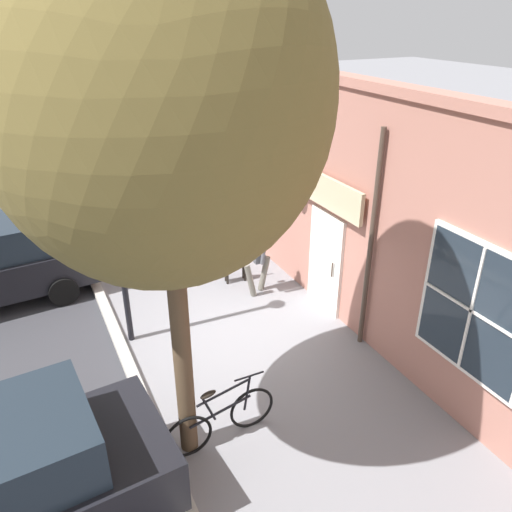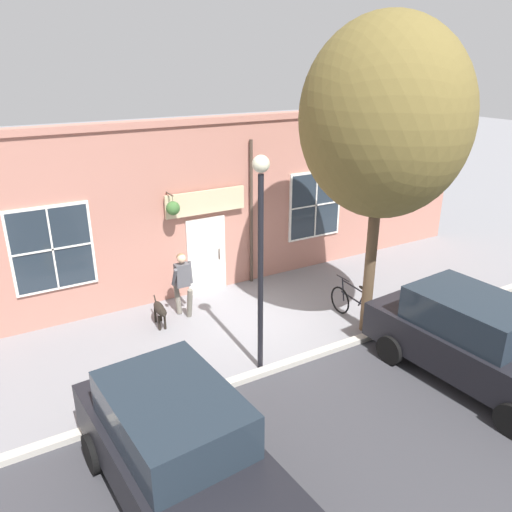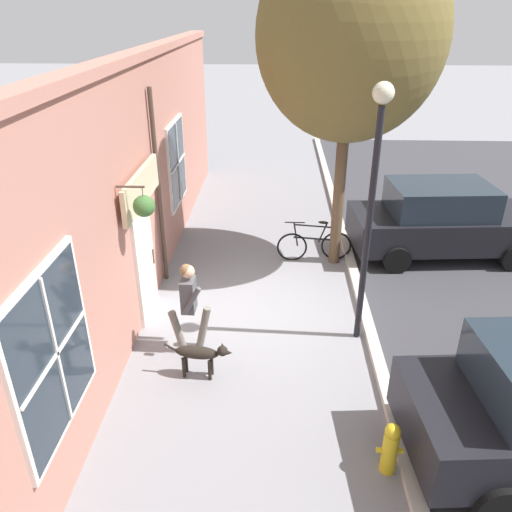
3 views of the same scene
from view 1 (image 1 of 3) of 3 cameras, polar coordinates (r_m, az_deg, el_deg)
ground_plane at (r=9.72m, az=-2.75°, el=-9.19°), size 90.00×90.00×0.00m
storefront_facade at (r=9.67m, az=9.78°, el=5.90°), size 0.95×18.00×4.63m
pedestrian_walking at (r=10.62m, az=0.13°, el=0.41°), size 0.71×0.55×1.66m
dog_on_leash at (r=11.34m, az=-2.66°, el=-0.93°), size 1.11×0.31×0.65m
street_tree_by_curb at (r=5.44m, az=-10.35°, el=16.24°), size 3.68×3.31×6.87m
leaning_bicycle at (r=7.54m, az=-3.99°, el=-18.12°), size 1.74×0.16×0.99m
street_lamp at (r=8.61m, az=-16.15°, el=6.82°), size 0.32×0.32×4.40m
fire_hydrant at (r=12.24m, az=-17.39°, el=-0.28°), size 0.34×0.20×0.77m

